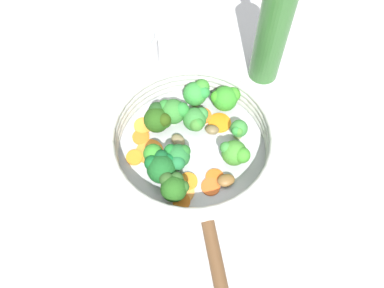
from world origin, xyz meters
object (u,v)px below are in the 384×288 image
Objects in this scene: carrot_slice_5 at (220,123)px; broccoli_floret_8 at (239,129)px; carrot_slice_3 at (202,116)px; mushroom_piece_1 at (226,180)px; carrot_slice_6 at (144,124)px; carrot_slice_9 at (181,201)px; skillet at (192,150)px; broccoli_floret_3 at (197,93)px; carrot_slice_0 at (215,177)px; carrot_slice_7 at (150,151)px; carrot_slice_1 at (182,191)px; broccoli_floret_1 at (173,111)px; broccoli_floret_10 at (174,187)px; carrot_slice_8 at (134,157)px; broccoli_floret_6 at (154,155)px; mushroom_piece_2 at (212,130)px; salt_shaker at (146,47)px; broccoli_floret_4 at (196,120)px; carrot_slice_4 at (141,137)px; broccoli_floret_9 at (158,118)px; broccoli_floret_5 at (235,153)px; carrot_slice_2 at (188,181)px; carrot_slice_10 at (211,187)px; broccoli_floret_2 at (225,98)px; broccoli_floret_0 at (178,156)px; broccoli_floret_7 at (161,167)px; mushroom_piece_0 at (179,138)px; oil_bottle at (273,31)px.

carrot_slice_5 is 1.04× the size of broccoli_floret_8.
mushroom_piece_1 reaches higher than carrot_slice_3.
carrot_slice_6 is 1.14× the size of carrot_slice_9.
skillet is 0.10m from broccoli_floret_3.
carrot_slice_0 is 0.66× the size of carrot_slice_7.
broccoli_floret_1 is at bearing -56.11° from carrot_slice_1.
broccoli_floret_3 reaches higher than broccoli_floret_10.
broccoli_floret_6 is (-0.04, -0.01, 0.03)m from carrot_slice_8.
salt_shaker reaches higher than mushroom_piece_2.
broccoli_floret_1 is 1.21× the size of broccoli_floret_6.
broccoli_floret_6 is (0.03, 0.09, 0.00)m from broccoli_floret_4.
broccoli_floret_4 is (-0.08, -0.06, 0.02)m from carrot_slice_4.
salt_shaker is at bearing -52.35° from broccoli_floret_9.
broccoli_floret_5 is at bearing -120.67° from carrot_slice_1.
carrot_slice_0 is at bearing 143.18° from salt_shaker.
carrot_slice_2 is at bearing 129.57° from broccoli_floret_1.
broccoli_floret_9 is at bearing -25.22° from carrot_slice_10.
carrot_slice_10 is 0.03m from mushroom_piece_1.
broccoli_floret_5 is 1.01× the size of broccoli_floret_10.
carrot_slice_1 is 0.82× the size of broccoli_floret_2.
carrot_slice_8 is 0.17m from broccoli_floret_5.
broccoli_floret_9 reaches higher than broccoli_floret_0.
broccoli_floret_7 is at bearing 146.35° from carrot_slice_7.
broccoli_floret_2 is (-0.07, -0.14, 0.03)m from carrot_slice_7.
skillet is 7.47× the size of carrot_slice_3.
broccoli_floret_4 is at bearing -73.65° from carrot_slice_1.
mushroom_piece_0 reaches higher than carrot_slice_1.
carrot_slice_2 is (-0.02, 0.06, 0.01)m from skillet.
broccoli_floret_0 is at bearing 168.84° from carrot_slice_4.
mushroom_piece_1 is at bearing 164.07° from broccoli_floret_9.
carrot_slice_7 is 0.08m from broccoli_floret_1.
carrot_slice_6 is at bearing 28.91° from carrot_slice_5.
broccoli_floret_10 is at bearing 102.19° from broccoli_floret_4.
mushroom_piece_1 is (-0.00, 0.04, -0.02)m from broccoli_floret_5.
carrot_slice_2 is at bearing 110.14° from broccoli_floret_4.
broccoli_floret_4 is 0.93× the size of broccoli_floret_5.
carrot_slice_3 is 0.04m from carrot_slice_5.
carrot_slice_4 is at bearing -11.16° from broccoli_floret_0.
broccoli_floret_8 reaches higher than carrot_slice_6.
carrot_slice_5 is 0.02m from mushroom_piece_2.
carrot_slice_3 is 0.90× the size of broccoli_floret_8.
broccoli_floret_4 is (0.04, -0.10, 0.02)m from carrot_slice_2.
carrot_slice_6 is 0.69× the size of broccoli_floret_0.
oil_bottle reaches higher than carrot_slice_5.
carrot_slice_3 is at bearing 155.23° from salt_shaker.
carrot_slice_3 is at bearing -92.18° from broccoli_floret_7.
broccoli_floret_1 is 1.12× the size of broccoli_floret_9.
salt_shaker reaches higher than carrot_slice_1.
carrot_slice_6 is 0.64× the size of broccoli_floret_9.
mushroom_piece_1 is at bearing 101.78° from broccoli_floret_8.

